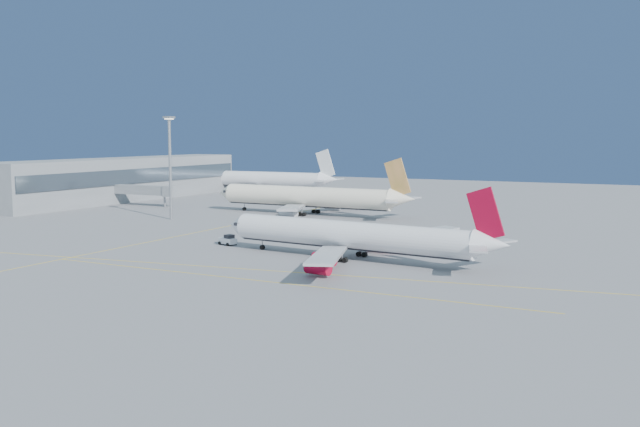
{
  "coord_description": "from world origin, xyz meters",
  "views": [
    {
      "loc": [
        62.74,
        -108.94,
        23.07
      ],
      "look_at": [
        -3.61,
        20.99,
        7.0
      ],
      "focal_mm": 40.0,
      "sensor_mm": 36.0,
      "label": 1
    }
  ],
  "objects_px": {
    "airliner_virgin": "(354,236)",
    "pushback_tug": "(228,240)",
    "light_mast": "(170,159)",
    "airliner_etihad": "(310,197)",
    "airliner_third": "(264,179)"
  },
  "relations": [
    {
      "from": "airliner_etihad",
      "to": "airliner_third",
      "type": "xyz_separation_m",
      "value": [
        -54.25,
        62.41,
        0.2
      ]
    },
    {
      "from": "airliner_etihad",
      "to": "airliner_third",
      "type": "bearing_deg",
      "value": 132.71
    },
    {
      "from": "airliner_third",
      "to": "pushback_tug",
      "type": "bearing_deg",
      "value": -62.98
    },
    {
      "from": "airliner_virgin",
      "to": "airliner_third",
      "type": "distance_m",
      "value": 158.3
    },
    {
      "from": "airliner_virgin",
      "to": "airliner_third",
      "type": "relative_size",
      "value": 0.9
    },
    {
      "from": "airliner_etihad",
      "to": "light_mast",
      "type": "relative_size",
      "value": 2.31
    },
    {
      "from": "airliner_etihad",
      "to": "airliner_third",
      "type": "relative_size",
      "value": 0.98
    },
    {
      "from": "light_mast",
      "to": "airliner_etihad",
      "type": "bearing_deg",
      "value": 43.59
    },
    {
      "from": "airliner_virgin",
      "to": "light_mast",
      "type": "relative_size",
      "value": 2.11
    },
    {
      "from": "light_mast",
      "to": "airliner_third",
      "type": "bearing_deg",
      "value": 105.78
    },
    {
      "from": "airliner_etihad",
      "to": "pushback_tug",
      "type": "bearing_deg",
      "value": -77.41
    },
    {
      "from": "airliner_etihad",
      "to": "light_mast",
      "type": "xyz_separation_m",
      "value": [
        -28.85,
        -27.46,
        11.45
      ]
    },
    {
      "from": "airliner_virgin",
      "to": "pushback_tug",
      "type": "distance_m",
      "value": 31.64
    },
    {
      "from": "light_mast",
      "to": "airliner_virgin",
      "type": "bearing_deg",
      "value": -26.46
    },
    {
      "from": "airliner_etihad",
      "to": "pushback_tug",
      "type": "xyz_separation_m",
      "value": [
        11.27,
        -58.65,
        -4.14
      ]
    }
  ]
}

